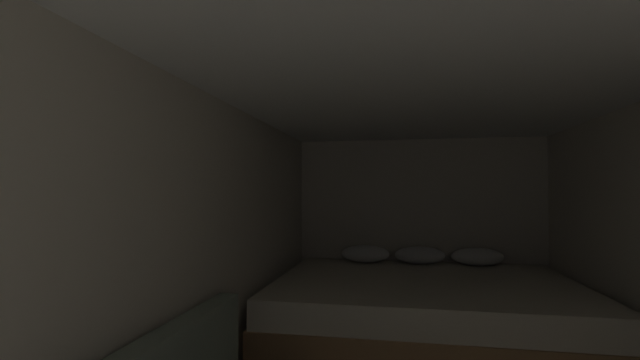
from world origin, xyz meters
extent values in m
cube|color=beige|center=(0.00, 4.33, 1.02)|extent=(2.75, 0.05, 2.03)
cube|color=beige|center=(-1.35, 1.79, 1.02)|extent=(0.05, 5.04, 2.03)
cube|color=white|center=(0.00, 1.79, 2.06)|extent=(2.75, 5.04, 0.05)
cube|color=#9E7247|center=(0.00, 3.28, 0.24)|extent=(2.53, 1.96, 0.48)
cube|color=beige|center=(0.00, 3.28, 0.59)|extent=(2.49, 1.92, 0.21)
ellipsoid|color=white|center=(-0.57, 4.06, 0.79)|extent=(0.51, 0.30, 0.18)
ellipsoid|color=white|center=(0.57, 4.06, 0.79)|extent=(0.51, 0.30, 0.18)
ellipsoid|color=white|center=(0.00, 4.06, 0.79)|extent=(0.51, 0.30, 0.18)
camera|label=1|loc=(-0.21, -0.46, 1.44)|focal=23.57mm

